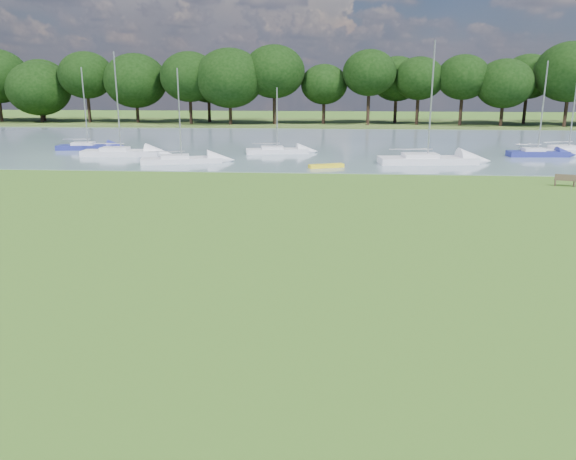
# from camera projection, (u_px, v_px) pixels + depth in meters

# --- Properties ---
(ground) EXTENTS (220.00, 220.00, 0.00)m
(ground) POSITION_uv_depth(u_px,v_px,m) (328.00, 268.00, 21.05)
(ground) COLOR #546C22
(river) EXTENTS (220.00, 40.00, 0.10)m
(river) POSITION_uv_depth(u_px,v_px,m) (331.00, 144.00, 61.50)
(river) COLOR slate
(river) RESTS_ON ground
(far_bank) EXTENTS (220.00, 20.00, 0.40)m
(far_bank) POSITION_uv_depth(u_px,v_px,m) (332.00, 124.00, 90.39)
(far_bank) COLOR #4C6626
(far_bank) RESTS_ON ground
(riverbank_bench) EXTENTS (1.38, 0.73, 0.81)m
(riverbank_bench) POSITION_uv_depth(u_px,v_px,m) (565.00, 180.00, 37.17)
(riverbank_bench) COLOR brown
(riverbank_bench) RESTS_ON ground
(kayak) EXTENTS (2.91, 1.65, 0.29)m
(kayak) POSITION_uv_depth(u_px,v_px,m) (326.00, 166.00, 44.80)
(kayak) COLOR yellow
(kayak) RESTS_ON river
(tree_line) EXTENTS (153.55, 9.62, 11.65)m
(tree_line) POSITION_uv_depth(u_px,v_px,m) (373.00, 80.00, 84.30)
(tree_line) COLOR black
(tree_line) RESTS_ON far_bank
(sailboat_1) EXTENTS (5.46, 1.91, 8.42)m
(sailboat_1) POSITION_uv_depth(u_px,v_px,m) (537.00, 151.00, 51.30)
(sailboat_1) COLOR navy
(sailboat_1) RESTS_ON river
(sailboat_2) EXTENTS (7.20, 4.03, 9.38)m
(sailboat_2) POSITION_uv_depth(u_px,v_px,m) (568.00, 149.00, 52.97)
(sailboat_2) COLOR silver
(sailboat_2) RESTS_ON river
(sailboat_3) EXTENTS (7.20, 2.46, 9.24)m
(sailboat_3) POSITION_uv_depth(u_px,v_px,m) (120.00, 151.00, 51.83)
(sailboat_3) COLOR silver
(sailboat_3) RESTS_ON river
(sailboat_5) EXTENTS (6.92, 3.56, 7.72)m
(sailboat_5) POSITION_uv_depth(u_px,v_px,m) (181.00, 158.00, 47.32)
(sailboat_5) COLOR silver
(sailboat_5) RESTS_ON river
(sailboat_6) EXTENTS (6.23, 2.42, 7.99)m
(sailboat_6) POSITION_uv_depth(u_px,v_px,m) (88.00, 145.00, 56.35)
(sailboat_6) COLOR navy
(sailboat_6) RESTS_ON river
(sailboat_7) EXTENTS (8.31, 3.27, 9.86)m
(sailboat_7) POSITION_uv_depth(u_px,v_px,m) (426.00, 158.00, 46.95)
(sailboat_7) COLOR silver
(sailboat_7) RESTS_ON river
(sailboat_8) EXTENTS (6.09, 2.75, 6.10)m
(sailboat_8) POSITION_uv_depth(u_px,v_px,m) (276.00, 149.00, 53.54)
(sailboat_8) COLOR silver
(sailboat_8) RESTS_ON river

